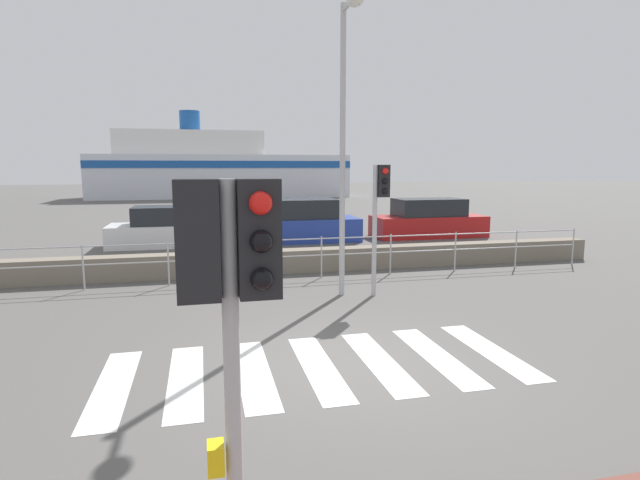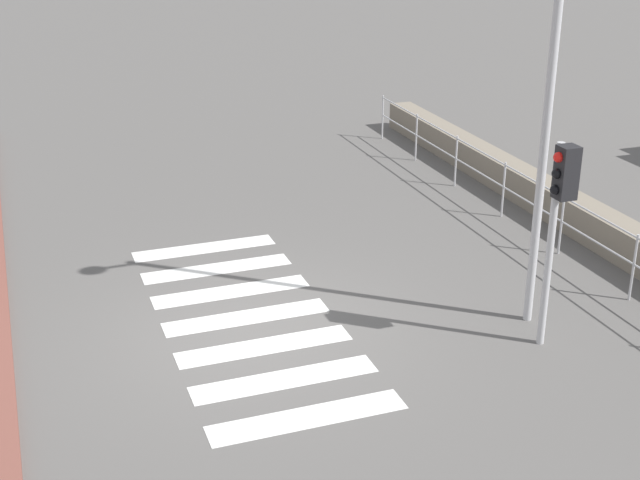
# 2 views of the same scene
# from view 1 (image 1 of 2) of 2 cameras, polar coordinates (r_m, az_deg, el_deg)

# --- Properties ---
(ground_plane) EXTENTS (160.00, 160.00, 0.00)m
(ground_plane) POSITION_cam_1_polar(r_m,az_deg,el_deg) (7.33, 3.39, -13.97)
(ground_plane) COLOR #565451
(crosswalk) EXTENTS (5.85, 2.40, 0.01)m
(crosswalk) POSITION_cam_1_polar(r_m,az_deg,el_deg) (7.22, -0.19, -14.28)
(crosswalk) COLOR silver
(crosswalk) RESTS_ON ground_plane
(seawall) EXTENTS (18.54, 0.55, 0.60)m
(seawall) POSITION_cam_1_polar(r_m,az_deg,el_deg) (13.28, -4.61, -2.43)
(seawall) COLOR slate
(seawall) RESTS_ON ground_plane
(harbor_fence) EXTENTS (16.72, 0.04, 1.05)m
(harbor_fence) POSITION_cam_1_polar(r_m,az_deg,el_deg) (12.36, -4.01, -1.36)
(harbor_fence) COLOR #B2B2B5
(harbor_fence) RESTS_ON ground_plane
(traffic_light_near) EXTENTS (0.58, 0.41, 2.72)m
(traffic_light_near) POSITION_cam_1_polar(r_m,az_deg,el_deg) (2.92, -10.33, -4.85)
(traffic_light_near) COLOR #B2B2B5
(traffic_light_near) RESTS_ON ground_plane
(traffic_light_far) EXTENTS (0.34, 0.32, 2.82)m
(traffic_light_far) POSITION_cam_1_polar(r_m,az_deg,el_deg) (10.71, 6.86, 4.52)
(traffic_light_far) COLOR #B2B2B5
(traffic_light_far) RESTS_ON ground_plane
(streetlamp) EXTENTS (0.32, 1.04, 6.06)m
(streetlamp) POSITION_cam_1_polar(r_m,az_deg,el_deg) (10.53, 2.90, 13.61)
(streetlamp) COLOR #B2B2B5
(streetlamp) RESTS_ON ground_plane
(ferry_boat) EXTENTS (22.87, 6.09, 7.76)m
(ferry_boat) POSITION_cam_1_polar(r_m,az_deg,el_deg) (47.44, -11.81, 7.91)
(ferry_boat) COLOR silver
(ferry_boat) RESTS_ON ground_plane
(parked_car_white) EXTENTS (4.29, 1.79, 1.40)m
(parked_car_white) POSITION_cam_1_polar(r_m,az_deg,el_deg) (18.52, -16.60, 1.24)
(parked_car_white) COLOR silver
(parked_car_white) RESTS_ON ground_plane
(parked_car_blue) EXTENTS (4.14, 1.89, 1.59)m
(parked_car_blue) POSITION_cam_1_polar(r_m,az_deg,el_deg) (18.85, -1.95, 1.94)
(parked_car_blue) COLOR #233D9E
(parked_car_blue) RESTS_ON ground_plane
(parked_car_red) EXTENTS (4.50, 1.72, 1.53)m
(parked_car_red) POSITION_cam_1_polar(r_m,az_deg,el_deg) (20.49, 12.28, 2.20)
(parked_car_red) COLOR #B21919
(parked_car_red) RESTS_ON ground_plane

